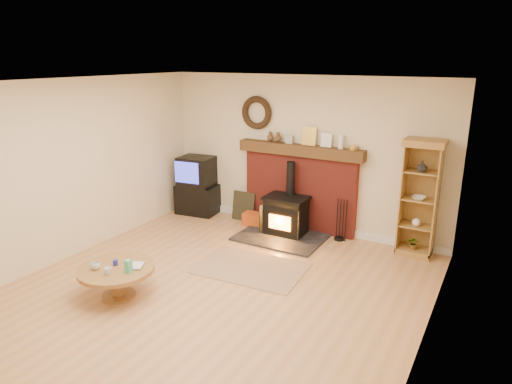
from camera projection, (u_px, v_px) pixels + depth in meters
The scene contains 11 objects.
ground at pixel (211, 295), 5.75m from camera, with size 5.50×5.50×0.00m, color #B97F4D.
room_shell at pixel (210, 160), 5.34m from camera, with size 5.02×5.52×2.61m.
chimney_breast at pixel (299, 184), 7.74m from camera, with size 2.20×0.22×1.78m.
wood_stove at pixel (285, 217), 7.58m from camera, with size 1.40×1.00×1.22m.
area_rug at pixel (251, 268), 6.45m from camera, with size 1.49×1.02×0.01m, color brown.
tv_unit at pixel (197, 186), 8.60m from camera, with size 0.80×0.60×1.09m.
curio_cabinet at pixel (420, 198), 6.69m from camera, with size 0.57×0.41×1.76m.
firelog_box at pixel (254, 219), 8.06m from camera, with size 0.37×0.23×0.23m, color orange.
leaning_painting at pixel (244, 206), 8.29m from camera, with size 0.44×0.03×0.53m, color black.
fire_tools at pixel (340, 231), 7.40m from camera, with size 0.19×0.16×0.70m.
coffee_table at pixel (116, 273), 5.61m from camera, with size 0.94×0.94×0.56m.
Camera 1 is at (3.02, -4.19, 2.89)m, focal length 32.00 mm.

